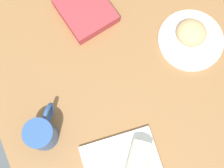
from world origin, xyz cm
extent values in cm
cube|color=olive|center=(0.00, 0.00, 2.00)|extent=(110.00, 90.00, 4.00)
cylinder|color=white|center=(3.05, -22.12, 4.70)|extent=(21.22, 21.22, 1.40)
ellipsoid|color=tan|center=(4.23, -22.06, 8.28)|extent=(13.43, 13.39, 5.75)
cylinder|color=beige|center=(-25.33, 11.00, 8.65)|extent=(14.26, 13.34, 6.09)
cube|color=#A53338|center=(26.49, 5.00, 5.78)|extent=(20.14, 18.16, 3.57)
cylinder|color=#2D518C|center=(-6.33, 32.45, 9.25)|extent=(8.49, 8.49, 10.50)
cylinder|color=#B17435|center=(-6.33, 32.45, 13.90)|extent=(6.97, 6.97, 0.40)
torus|color=#2D518C|center=(-1.76, 28.59, 9.25)|extent=(6.51, 5.75, 7.50)
camera|label=1|loc=(-23.15, 17.78, 101.43)|focal=51.28mm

